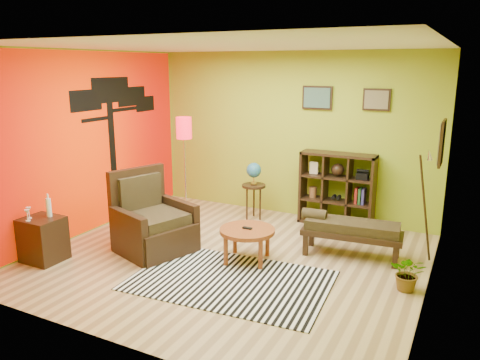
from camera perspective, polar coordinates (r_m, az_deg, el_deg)
The scene contains 11 objects.
ground at distance 6.48m, azimuth -1.32°, elevation -9.53°, with size 5.00×5.00×0.00m, color tan.
room_shell at distance 6.05m, azimuth -2.13°, elevation 6.52°, with size 5.04×4.54×2.82m.
zebra_rug at distance 5.86m, azimuth -1.19°, elevation -12.12°, with size 2.38×1.53×0.01m, color white.
coffee_table at distance 6.27m, azimuth 0.88°, elevation -6.50°, with size 0.74×0.74×0.47m.
armchair at distance 6.78m, azimuth -10.67°, elevation -5.56°, with size 1.19×1.17×1.14m.
side_cabinet at distance 6.84m, azimuth -22.87°, elevation -6.62°, with size 0.51×0.46×0.91m.
floor_lamp at distance 7.75m, azimuth -6.82°, elevation 5.18°, with size 0.26×0.26×1.75m.
globe_table at distance 7.88m, azimuth 1.70°, elevation 0.41°, with size 0.40×0.40×0.98m.
cube_shelf at distance 7.76m, azimuth 11.81°, elevation -1.15°, with size 1.20×0.35×1.20m.
bench at distance 6.59m, azimuth 13.17°, elevation -5.80°, with size 1.39×0.60×0.62m.
potted_plant at distance 5.90m, azimuth 19.81°, elevation -11.04°, with size 0.40×0.44×0.34m, color #26661E.
Camera 1 is at (2.83, -5.23, 2.58)m, focal length 35.00 mm.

